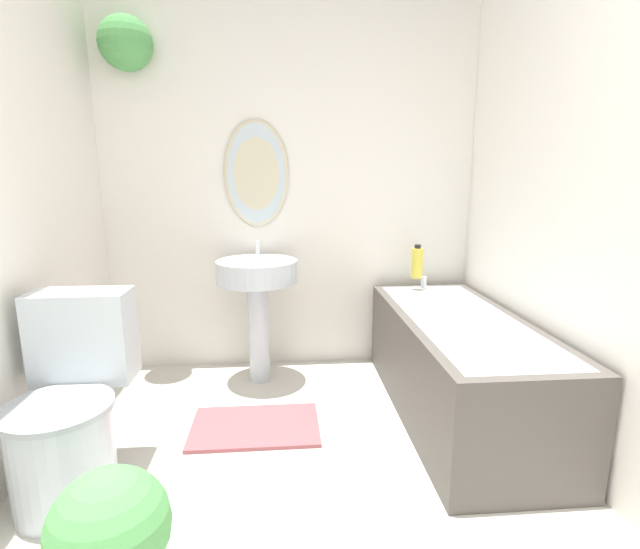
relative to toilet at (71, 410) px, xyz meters
name	(u,v)px	position (x,y,z in m)	size (l,w,h in m)	color
wall_back	(280,175)	(0.85, 1.27, 0.92)	(2.48, 0.30, 2.40)	silver
wall_right	(601,190)	(2.13, 0.02, 0.86)	(0.06, 2.59, 2.40)	silver
toilet	(71,410)	(0.00, 0.00, 0.00)	(0.40, 0.59, 0.78)	silver
pedestal_sink	(257,286)	(0.70, 0.97, 0.26)	(0.48, 0.48, 0.86)	silver
bathtub	(458,364)	(1.77, 0.45, -0.06)	(0.62, 1.50, 0.62)	#4C4742
shampoo_bottle	(417,263)	(1.71, 1.07, 0.37)	(0.07, 0.07, 0.21)	gold
potted_plant	(111,538)	(0.35, -0.59, -0.09)	(0.34, 0.34, 0.45)	#47474C
bath_mat	(255,426)	(0.70, 0.39, -0.33)	(0.64, 0.41, 0.02)	#934C51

